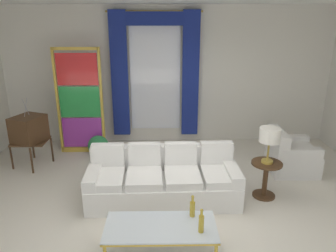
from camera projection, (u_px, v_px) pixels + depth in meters
The scene contains 13 objects.
ground_plane at pixel (171, 212), 4.89m from camera, with size 16.00×16.00×0.00m, color silver.
wall_rear at pixel (168, 76), 7.31m from camera, with size 8.00×0.12×3.00m, color white.
curtained_window at pixel (155, 66), 7.07m from camera, with size 2.00×0.17×2.70m.
couch_white_long at pixel (163, 180), 5.21m from camera, with size 2.37×0.99×0.86m.
coffee_table at pixel (161, 228), 3.91m from camera, with size 1.33×0.62×0.41m.
bottle_blue_decanter at pixel (201, 223), 3.75m from camera, with size 0.06×0.06×0.30m.
bottle_crystal_tall at pixel (192, 208), 4.05m from camera, with size 0.07×0.07×0.29m.
vintage_tv at pixel (29, 130), 6.20m from camera, with size 0.69×0.74×1.35m.
armchair_white at pixel (289, 156), 6.11m from camera, with size 0.84×0.84×0.80m.
stained_glass_divider at pixel (80, 104), 6.73m from camera, with size 0.95×0.05×2.20m.
peacock_figurine at pixel (97, 147), 6.72m from camera, with size 0.44×0.60×0.50m.
round_side_table at pixel (266, 176), 5.21m from camera, with size 0.48×0.48×0.59m.
table_lamp_brass at pixel (270, 137), 5.00m from camera, with size 0.32×0.32×0.57m.
Camera 1 is at (-0.13, -4.23, 2.78)m, focal length 35.11 mm.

